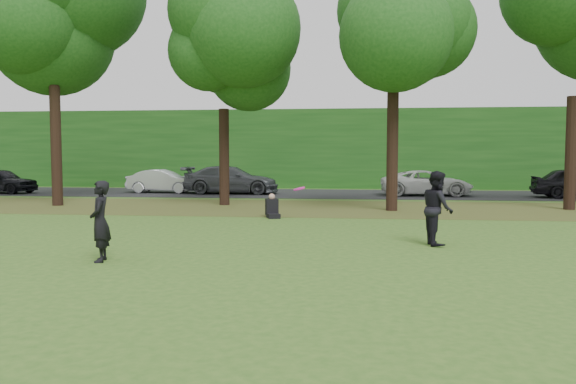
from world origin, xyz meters
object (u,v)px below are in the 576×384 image
(player_left, at_px, (100,221))
(frisbee, at_px, (299,189))
(player_right, at_px, (437,208))
(seated_person, at_px, (272,209))

(player_left, xyz_separation_m, frisbee, (3.94, 1.86, 0.59))
(player_right, xyz_separation_m, frisbee, (-3.27, -1.11, 0.52))
(seated_person, bearing_deg, player_left, -125.16)
(player_right, relative_size, seated_person, 2.18)
(frisbee, height_order, seated_person, frisbee)
(player_left, xyz_separation_m, seated_person, (2.38, 8.27, -0.53))
(player_left, height_order, frisbee, player_left)
(player_right, distance_m, seated_person, 7.19)
(player_left, distance_m, player_right, 7.80)
(frisbee, bearing_deg, seated_person, 103.69)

